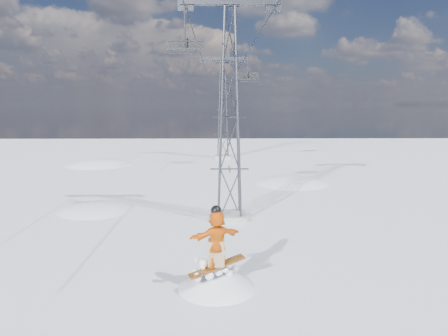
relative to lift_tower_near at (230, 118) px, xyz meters
The scene contains 8 objects.
ground 9.72m from the lift_tower_near, 95.71° to the right, with size 120.00×120.00×0.00m, color white.
snow_terrain 20.81m from the lift_tower_near, 112.81° to the left, with size 39.00×37.00×22.00m.
lift_tower_near is the anchor object (origin of this frame).
lift_tower_far 25.00m from the lift_tower_near, 90.00° to the left, with size 5.20×1.80×11.43m.
haul_cables 12.70m from the lift_tower_near, 90.00° to the left, with size 4.46×51.00×0.06m.
snowboarder_jump 10.90m from the lift_tower_near, 94.63° to the right, with size 4.40×4.40×6.89m.
lift_chair_near 4.26m from the lift_tower_near, 159.28° to the right, with size 1.85×0.53×2.29m.
lift_chair_mid 17.51m from the lift_tower_near, 82.65° to the left, with size 2.13×0.61×2.64m.
Camera 1 is at (0.16, -13.00, 6.14)m, focal length 32.00 mm.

